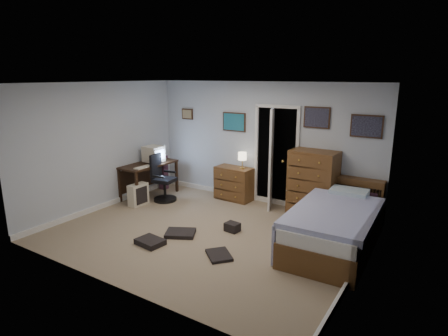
{
  "coord_description": "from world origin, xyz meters",
  "views": [
    {
      "loc": [
        3.43,
        -4.86,
        2.62
      ],
      "look_at": [
        0.16,
        0.3,
        1.1
      ],
      "focal_mm": 30.0,
      "sensor_mm": 36.0,
      "label": 1
    }
  ],
  "objects_px": {
    "office_chair": "(162,183)",
    "tall_dresser": "(313,184)",
    "low_dresser": "(234,183)",
    "bed": "(334,227)",
    "computer_desk": "(146,171)"
  },
  "relations": [
    {
      "from": "computer_desk",
      "to": "bed",
      "type": "distance_m",
      "value": 4.29
    },
    {
      "from": "office_chair",
      "to": "low_dresser",
      "type": "relative_size",
      "value": 1.25
    },
    {
      "from": "bed",
      "to": "low_dresser",
      "type": "bearing_deg",
      "value": 153.08
    },
    {
      "from": "low_dresser",
      "to": "computer_desk",
      "type": "bearing_deg",
      "value": -151.94
    },
    {
      "from": "computer_desk",
      "to": "bed",
      "type": "relative_size",
      "value": 0.59
    },
    {
      "from": "computer_desk",
      "to": "tall_dresser",
      "type": "bearing_deg",
      "value": 14.4
    },
    {
      "from": "low_dresser",
      "to": "bed",
      "type": "distance_m",
      "value": 2.77
    },
    {
      "from": "office_chair",
      "to": "bed",
      "type": "xyz_separation_m",
      "value": [
        3.76,
        -0.3,
        -0.04
      ]
    },
    {
      "from": "low_dresser",
      "to": "bed",
      "type": "xyz_separation_m",
      "value": [
        2.51,
        -1.17,
        -0.01
      ]
    },
    {
      "from": "office_chair",
      "to": "bed",
      "type": "relative_size",
      "value": 0.45
    },
    {
      "from": "low_dresser",
      "to": "tall_dresser",
      "type": "distance_m",
      "value": 1.77
    },
    {
      "from": "office_chair",
      "to": "tall_dresser",
      "type": "distance_m",
      "value": 3.13
    },
    {
      "from": "computer_desk",
      "to": "tall_dresser",
      "type": "relative_size",
      "value": 1.04
    },
    {
      "from": "low_dresser",
      "to": "bed",
      "type": "bearing_deg",
      "value": -22.01
    },
    {
      "from": "low_dresser",
      "to": "bed",
      "type": "height_order",
      "value": "bed"
    }
  ]
}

